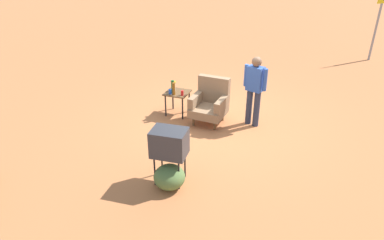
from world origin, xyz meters
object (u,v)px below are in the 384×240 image
armchair (210,102)px  flower_vase (173,85)px  road_sign (377,22)px  soda_can_red (182,93)px  tv_on_stand (169,143)px  person_standing (255,87)px  side_table (177,95)px  soda_can_blue (170,92)px  bottle_wine_green (173,87)px  bottle_tall_amber (174,89)px

armchair → flower_vase: (-1.01, 0.16, 0.24)m
road_sign → soda_can_red: size_ratio=20.00×
tv_on_stand → person_standing: 2.83m
armchair → flower_vase: size_ratio=4.00×
side_table → soda_can_red: size_ratio=4.80×
soda_can_blue → bottle_wine_green: (0.04, 0.08, 0.10)m
tv_on_stand → bottle_wine_green: bearing=112.3°
soda_can_blue → flower_vase: bearing=92.2°
side_table → road_sign: (4.83, 6.71, 0.88)m
armchair → person_standing: (0.97, 0.19, 0.44)m
bottle_wine_green → armchair: bearing=-1.0°
bottle_tall_amber → flower_vase: size_ratio=1.13×
person_standing → bottle_tall_amber: (-1.87, -0.26, -0.20)m
person_standing → flower_vase: (-1.98, -0.03, -0.20)m
side_table → bottle_tall_amber: size_ratio=1.95×
armchair → bottle_wine_green: size_ratio=3.31×
armchair → tv_on_stand: size_ratio=1.03×
road_sign → flower_vase: bearing=-126.7°
road_sign → tv_on_stand: bearing=-112.6°
road_sign → bottle_tall_amber: (-4.84, -6.89, -0.65)m
road_sign → bottle_wine_green: (-4.91, -6.80, -0.64)m
bottle_wine_green → road_sign: bearing=54.2°
person_standing → soda_can_blue: bearing=-172.5°
tv_on_stand → person_standing: person_standing is taller
soda_can_red → bottle_wine_green: size_ratio=0.38×
soda_can_blue → flower_vase: (-0.01, 0.23, 0.09)m
soda_can_red → flower_vase: bearing=146.7°
road_sign → soda_can_red: 8.32m
tv_on_stand → person_standing: bearing=71.4°
bottle_tall_amber → flower_vase: bottle_tall_amber is taller
tv_on_stand → bottle_tall_amber: size_ratio=3.43×
person_standing → soda_can_blue: size_ratio=13.44×
armchair → bottle_tall_amber: armchair is taller
road_sign → armchair: bearing=-120.1°
bottle_tall_amber → flower_vase: 0.26m
person_standing → soda_can_red: person_standing is taller
tv_on_stand → side_table: bearing=110.1°
side_table → flower_vase: bearing=155.5°
flower_vase → bottle_tall_amber: bearing=-64.7°
side_table → soda_can_red: (0.19, -0.15, 0.14)m
soda_can_red → soda_can_blue: same height
side_table → person_standing: 1.91m
soda_can_red → bottle_wine_green: 0.29m
side_table → flower_vase: 0.27m
tv_on_stand → flower_vase: bearing=112.0°
tv_on_stand → flower_vase: (-1.07, 2.65, -0.05)m
armchair → bottle_wine_green: bearing=179.0°
bottle_wine_green → person_standing: bearing=5.2°
soda_can_blue → person_standing: bearing=7.5°
soda_can_red → person_standing: bearing=8.0°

